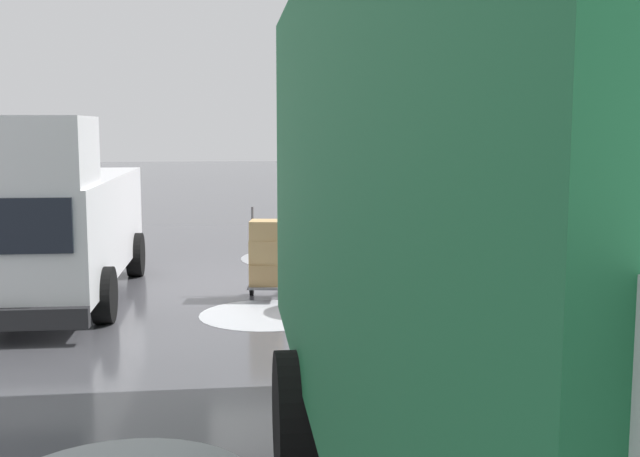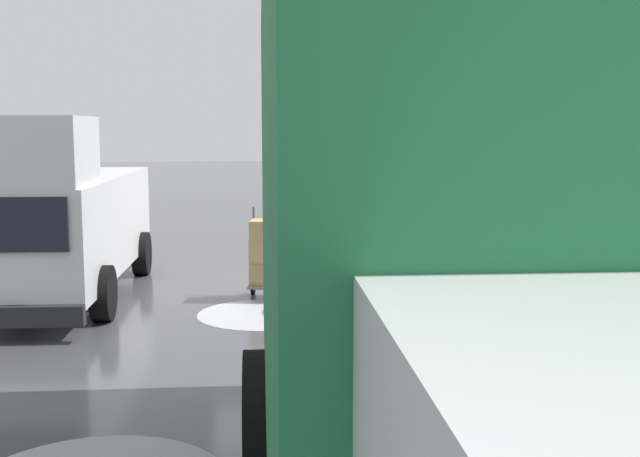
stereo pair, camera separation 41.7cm
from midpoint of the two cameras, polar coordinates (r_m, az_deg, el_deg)
name	(u,v)px [view 2 (the right image)]	position (r m, az deg, el deg)	size (l,w,h in m)	color
ground_plane	(290,282)	(12.77, -1.23, -3.86)	(90.00, 90.00, 0.00)	#4C4C51
slush_patch_near_cluster	(264,314)	(10.62, -2.88, -6.14)	(1.78, 1.78, 0.01)	silver
slush_patch_mid_street	(320,258)	(15.08, 0.77, -2.11)	(2.71, 2.71, 0.01)	#999BA0
slush_patch_far_side	(422,450)	(6.42, 9.26, -15.41)	(2.47, 2.47, 0.01)	silver
cargo_van_parked_right	(50,218)	(11.88, -17.84, 0.71)	(2.31, 5.39, 2.60)	white
box_truck_background	(523,242)	(3.87, 17.38, -0.97)	(2.83, 8.30, 3.38)	#1E6B3D
shopping_cart_vendor	(352,253)	(12.11, 3.27, -1.75)	(0.77, 0.94, 1.04)	red
hand_dolly_boxes	(266,255)	(11.41, -2.83, -1.94)	(0.61, 0.77, 1.32)	#515156
pedestrian_pink_side	(419,188)	(11.90, 8.09, 2.89)	(1.04, 1.04, 2.15)	black
pedestrian_black_side	(419,195)	(10.69, 8.25, 2.39)	(1.04, 1.04, 2.15)	black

